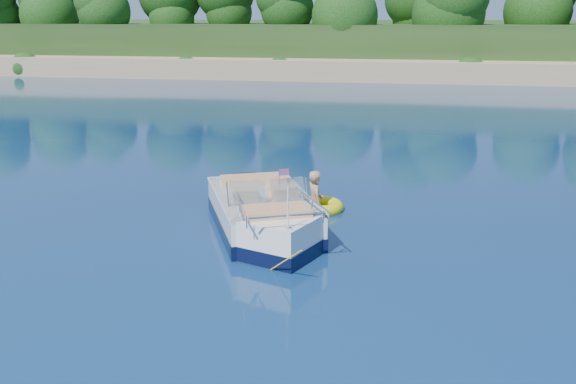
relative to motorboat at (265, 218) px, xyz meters
name	(u,v)px	position (x,y,z in m)	size (l,w,h in m)	color
ground	(243,240)	(-0.40, -0.47, -0.37)	(160.00, 160.00, 0.00)	#0B1B4E
shoreline	(379,49)	(-0.40, 63.31, 0.61)	(170.00, 59.00, 6.00)	tan
treeline	(369,4)	(-0.36, 40.55, 5.18)	(150.00, 7.12, 8.19)	black
motorboat	(265,218)	(0.00, 0.00, 0.00)	(3.44, 5.26, 1.88)	white
tow_tube	(320,207)	(0.95, 2.04, -0.28)	(1.50, 1.50, 0.32)	yellow
boy	(314,210)	(0.82, 1.97, -0.37)	(0.61, 0.40, 1.66)	tan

